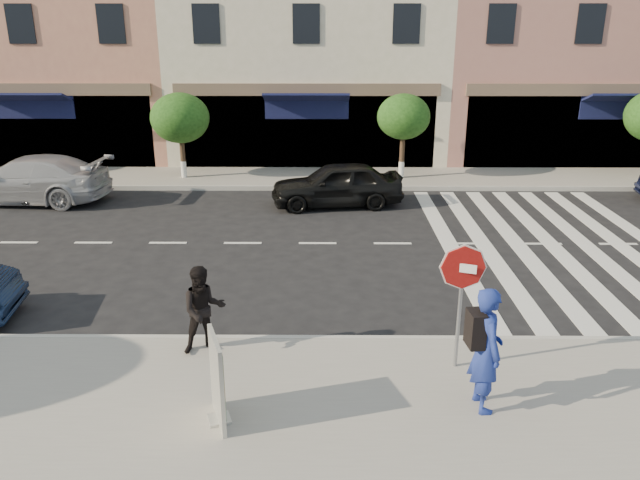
% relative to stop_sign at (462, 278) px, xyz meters
% --- Properties ---
extents(ground, '(120.00, 120.00, 0.00)m').
position_rel_stop_sign_xyz_m(ground, '(-2.37, 2.50, -1.75)').
color(ground, black).
rests_on(ground, ground).
extents(sidewalk_near, '(60.00, 4.50, 0.15)m').
position_rel_stop_sign_xyz_m(sidewalk_near, '(-2.37, -1.25, -1.67)').
color(sidewalk_near, gray).
rests_on(sidewalk_near, ground).
extents(sidewalk_far, '(60.00, 3.00, 0.15)m').
position_rel_stop_sign_xyz_m(sidewalk_far, '(-2.37, 13.50, -1.67)').
color(sidewalk_far, gray).
rests_on(sidewalk_far, ground).
extents(building_centre, '(11.00, 9.00, 11.00)m').
position_rel_stop_sign_xyz_m(building_centre, '(-2.87, 19.50, 3.75)').
color(building_centre, beige).
rests_on(building_centre, ground).
extents(street_tree_wb, '(2.10, 2.10, 3.06)m').
position_rel_stop_sign_xyz_m(street_tree_wb, '(-7.37, 13.30, 0.56)').
color(street_tree_wb, '#473323').
rests_on(street_tree_wb, sidewalk_far).
extents(street_tree_c, '(1.90, 1.90, 3.04)m').
position_rel_stop_sign_xyz_m(street_tree_c, '(0.63, 13.30, 0.61)').
color(street_tree_c, '#473323').
rests_on(street_tree_c, sidewalk_far).
extents(stop_sign, '(0.73, 0.30, 2.17)m').
position_rel_stop_sign_xyz_m(stop_sign, '(0.00, 0.00, 0.00)').
color(stop_sign, gray).
rests_on(stop_sign, sidewalk_near).
extents(photographer, '(0.53, 0.75, 1.92)m').
position_rel_stop_sign_xyz_m(photographer, '(0.16, -1.14, -0.64)').
color(photographer, navy).
rests_on(photographer, sidewalk_near).
extents(walker, '(0.92, 0.81, 1.57)m').
position_rel_stop_sign_xyz_m(walker, '(-4.26, 0.50, -0.81)').
color(walker, black).
rests_on(walker, sidewalk_near).
extents(poster_board, '(0.39, 0.85, 1.35)m').
position_rel_stop_sign_xyz_m(poster_board, '(-3.70, -1.52, -0.94)').
color(poster_board, beige).
rests_on(poster_board, sidewalk_near).
extents(car_far_left, '(5.32, 2.49, 1.50)m').
position_rel_stop_sign_xyz_m(car_far_left, '(-11.79, 10.47, -1.00)').
color(car_far_left, '#A6A6AB').
rests_on(car_far_left, ground).
extents(car_far_mid, '(4.31, 2.18, 1.41)m').
position_rel_stop_sign_xyz_m(car_far_mid, '(-1.80, 10.10, -1.04)').
color(car_far_mid, black).
rests_on(car_far_mid, ground).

